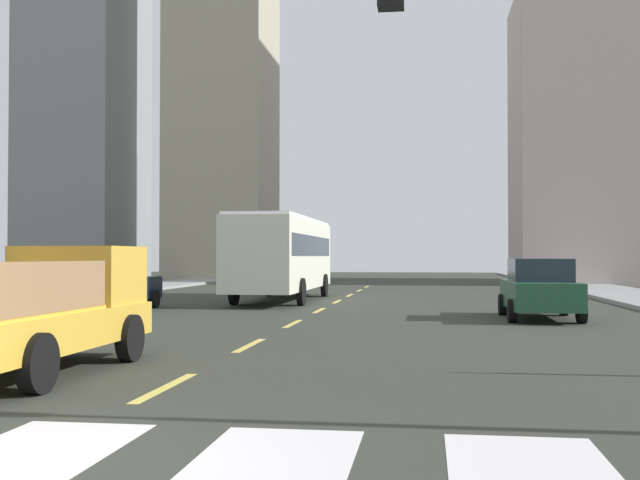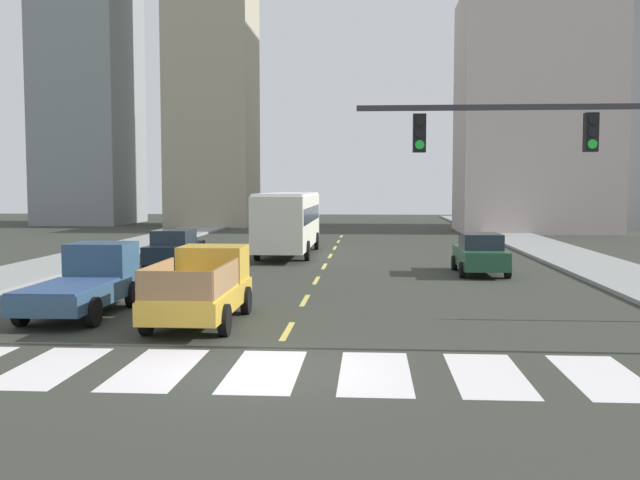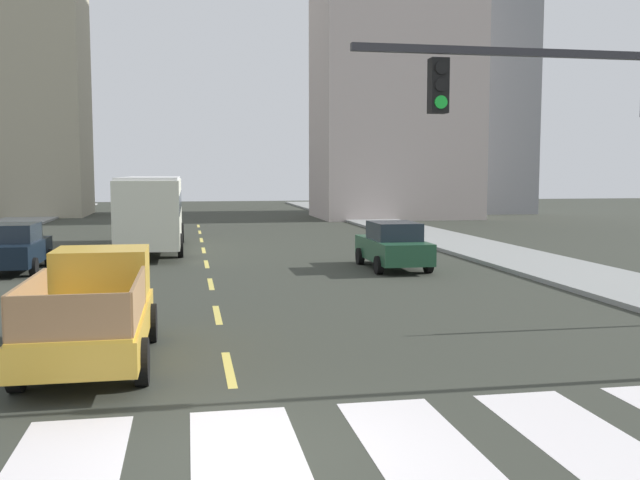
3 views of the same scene
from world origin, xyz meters
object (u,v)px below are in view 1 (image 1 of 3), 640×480
sedan_far (539,289)px  city_bus (283,252)px  sedan_near_left (113,284)px  pickup_stakebed (43,310)px

sedan_far → city_bus: bearing=135.6°
sedan_near_left → sedan_far: (13.45, -1.68, 0.00)m
pickup_stakebed → city_bus: bearing=89.4°
pickup_stakebed → sedan_near_left: 13.58m
city_bus → sedan_near_left: size_ratio=2.45×
pickup_stakebed → sedan_far: (9.14, 11.20, -0.08)m
sedan_near_left → pickup_stakebed: bearing=-68.6°
city_bus → sedan_far: bearing=-39.5°
city_bus → sedan_far: city_bus is taller
sedan_far → pickup_stakebed: bearing=-132.0°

